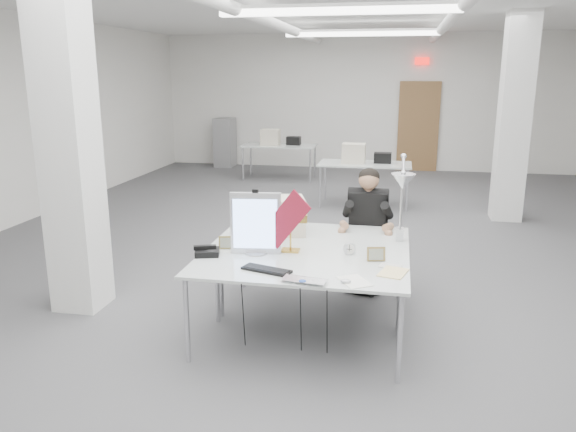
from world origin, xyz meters
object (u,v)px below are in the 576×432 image
(office_chair, at_px, (367,239))
(laptop, at_px, (302,283))
(desk_phone, at_px, (207,252))
(architect_lamp, at_px, (401,205))
(seated_person, at_px, (368,210))
(beige_monitor, at_px, (284,216))
(monitor, at_px, (256,223))
(bankers_lamp, at_px, (291,232))
(desk_main, at_px, (298,267))

(office_chair, relative_size, laptop, 3.33)
(desk_phone, bearing_deg, architect_lamp, 2.30)
(office_chair, bearing_deg, seated_person, -89.16)
(seated_person, distance_m, beige_monitor, 0.95)
(desk_phone, bearing_deg, office_chair, 31.54)
(seated_person, height_order, desk_phone, seated_person)
(monitor, distance_m, beige_monitor, 0.68)
(monitor, relative_size, desk_phone, 2.66)
(monitor, relative_size, beige_monitor, 1.43)
(bankers_lamp, distance_m, architect_lamp, 1.01)
(office_chair, xyz_separation_m, laptop, (-0.37, -1.92, 0.20))
(bankers_lamp, xyz_separation_m, architect_lamp, (0.95, 0.28, 0.22))
(beige_monitor, bearing_deg, office_chair, 20.48)
(desk_main, xyz_separation_m, beige_monitor, (-0.30, 0.91, 0.19))
(bankers_lamp, bearing_deg, desk_phone, -169.18)
(office_chair, bearing_deg, laptop, -100.13)
(seated_person, distance_m, desk_phone, 1.88)
(laptop, height_order, beige_monitor, beige_monitor)
(architect_lamp, bearing_deg, laptop, -144.89)
(seated_person, relative_size, bankers_lamp, 2.68)
(beige_monitor, bearing_deg, desk_main, -88.48)
(desk_main, relative_size, laptop, 5.32)
(desk_main, xyz_separation_m, seated_person, (0.48, 1.45, 0.16))
(office_chair, distance_m, monitor, 1.62)
(office_chair, relative_size, architect_lamp, 1.40)
(architect_lamp, bearing_deg, seated_person, 91.15)
(desk_main, xyz_separation_m, desk_phone, (-0.82, 0.11, 0.04))
(seated_person, height_order, bankers_lamp, seated_person)
(seated_person, height_order, beige_monitor, seated_person)
(bankers_lamp, xyz_separation_m, beige_monitor, (-0.17, 0.55, -0.00))
(seated_person, xyz_separation_m, laptop, (-0.37, -1.87, -0.13))
(bankers_lamp, bearing_deg, monitor, -167.38)
(office_chair, height_order, desk_phone, office_chair)
(monitor, bearing_deg, desk_phone, -169.58)
(monitor, xyz_separation_m, bankers_lamp, (0.29, 0.11, -0.09))
(bankers_lamp, relative_size, architect_lamp, 0.45)
(seated_person, xyz_separation_m, monitor, (-0.90, -1.21, 0.13))
(monitor, relative_size, laptop, 1.61)
(beige_monitor, bearing_deg, desk_phone, -140.16)
(office_chair, relative_size, seated_person, 1.16)
(monitor, bearing_deg, architect_lamp, 9.61)
(desk_main, relative_size, office_chair, 1.60)
(office_chair, distance_m, architect_lamp, 1.11)
(monitor, height_order, desk_phone, monitor)
(office_chair, height_order, seated_person, seated_person)
(laptop, bearing_deg, architect_lamp, 64.20)
(laptop, bearing_deg, beige_monitor, 115.19)
(desk_main, xyz_separation_m, laptop, (0.11, -0.42, 0.03))
(laptop, relative_size, desk_phone, 1.65)
(laptop, bearing_deg, desk_main, 112.24)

